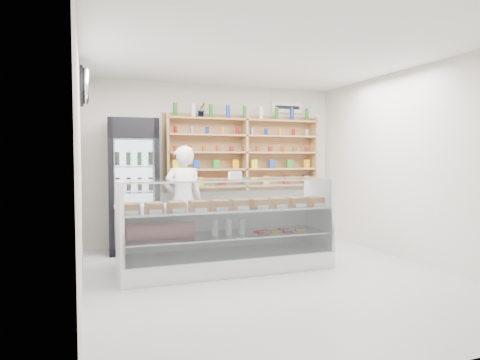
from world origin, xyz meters
name	(u,v)px	position (x,y,z in m)	size (l,w,h in m)	color
room	(273,166)	(0.00, 0.00, 1.40)	(5.00, 5.00, 5.00)	#AAA9AE
display_counter	(227,245)	(-0.43, 0.54, 0.34)	(2.82, 0.84, 1.23)	white
shop_worker	(183,200)	(-0.78, 1.66, 0.84)	(0.62, 0.40, 1.69)	silver
drinks_cooler	(134,186)	(-1.46, 2.13, 1.06)	(0.83, 0.81, 2.12)	black
wall_shelving	(245,153)	(0.50, 2.34, 1.59)	(2.84, 0.28, 1.33)	#A7864E
potted_plant	(202,110)	(-0.29, 2.34, 2.33)	(0.15, 0.12, 0.27)	#1E6626
security_mirror	(86,86)	(-2.17, 1.20, 2.45)	(0.15, 0.50, 0.50)	silver
wall_sign	(287,108)	(1.40, 2.47, 2.45)	(0.62, 0.03, 0.20)	white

